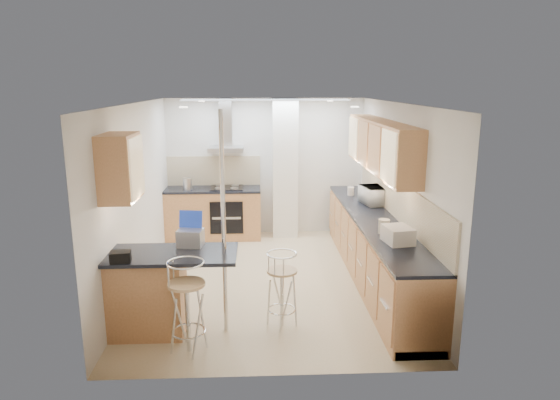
{
  "coord_description": "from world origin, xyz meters",
  "views": [
    {
      "loc": [
        -0.16,
        -6.7,
        2.76
      ],
      "look_at": [
        0.17,
        0.2,
        1.14
      ],
      "focal_mm": 32.0,
      "sensor_mm": 36.0,
      "label": 1
    }
  ],
  "objects_px": {
    "bar_stool_end": "(282,289)",
    "bread_bin": "(398,235)",
    "laptop": "(190,238)",
    "bar_stool_near": "(187,307)",
    "microwave": "(374,196)"
  },
  "relations": [
    {
      "from": "bread_bin",
      "to": "microwave",
      "type": "bearing_deg",
      "value": 75.9
    },
    {
      "from": "bar_stool_near",
      "to": "bar_stool_end",
      "type": "bearing_deg",
      "value": 31.2
    },
    {
      "from": "microwave",
      "to": "bread_bin",
      "type": "height_order",
      "value": "microwave"
    },
    {
      "from": "microwave",
      "to": "laptop",
      "type": "bearing_deg",
      "value": 116.1
    },
    {
      "from": "microwave",
      "to": "bar_stool_end",
      "type": "distance_m",
      "value": 2.71
    },
    {
      "from": "microwave",
      "to": "bar_stool_end",
      "type": "relative_size",
      "value": 0.56
    },
    {
      "from": "microwave",
      "to": "laptop",
      "type": "distance_m",
      "value": 3.26
    },
    {
      "from": "laptop",
      "to": "bread_bin",
      "type": "xyz_separation_m",
      "value": [
        2.42,
        0.07,
        -0.02
      ]
    },
    {
      "from": "laptop",
      "to": "bar_stool_end",
      "type": "height_order",
      "value": "laptop"
    },
    {
      "from": "laptop",
      "to": "bar_stool_near",
      "type": "relative_size",
      "value": 0.28
    },
    {
      "from": "laptop",
      "to": "bar_stool_near",
      "type": "distance_m",
      "value": 0.86
    },
    {
      "from": "bar_stool_near",
      "to": "microwave",
      "type": "bearing_deg",
      "value": 50.05
    },
    {
      "from": "microwave",
      "to": "bread_bin",
      "type": "bearing_deg",
      "value": 163.7
    },
    {
      "from": "bar_stool_end",
      "to": "bread_bin",
      "type": "relative_size",
      "value": 2.45
    },
    {
      "from": "bar_stool_end",
      "to": "bread_bin",
      "type": "xyz_separation_m",
      "value": [
        1.38,
        0.22,
        0.57
      ]
    }
  ]
}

